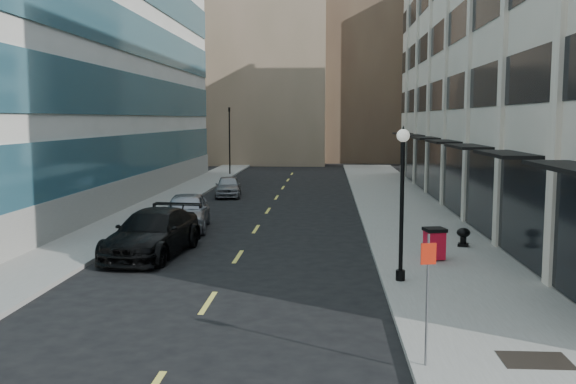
# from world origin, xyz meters

# --- Properties ---
(sidewalk_right) EXTENTS (5.00, 80.00, 0.15)m
(sidewalk_right) POSITION_xyz_m (7.50, 20.00, 0.07)
(sidewalk_right) COLOR gray
(sidewalk_right) RESTS_ON ground
(sidewalk_left) EXTENTS (3.00, 80.00, 0.15)m
(sidewalk_left) POSITION_xyz_m (-6.50, 20.00, 0.07)
(sidewalk_left) COLOR gray
(sidewalk_left) RESTS_ON ground
(skyline_tan_near) EXTENTS (14.00, 18.00, 28.00)m
(skyline_tan_near) POSITION_xyz_m (-4.00, 68.00, 14.00)
(skyline_tan_near) COLOR #8F745D
(skyline_tan_near) RESTS_ON ground
(skyline_brown) EXTENTS (12.00, 16.00, 34.00)m
(skyline_brown) POSITION_xyz_m (8.00, 72.00, 17.00)
(skyline_brown) COLOR brown
(skyline_brown) RESTS_ON ground
(skyline_tan_far) EXTENTS (12.00, 14.00, 22.00)m
(skyline_tan_far) POSITION_xyz_m (-14.00, 78.00, 11.00)
(skyline_tan_far) COLOR #8F745D
(skyline_tan_far) RESTS_ON ground
(skyline_stone) EXTENTS (10.00, 14.00, 20.00)m
(skyline_stone) POSITION_xyz_m (18.00, 66.00, 10.00)
(skyline_stone) COLOR beige
(skyline_stone) RESTS_ON ground
(grate_far) EXTENTS (1.40, 1.00, 0.01)m
(grate_far) POSITION_xyz_m (7.60, 3.80, 0.15)
(grate_far) COLOR black
(grate_far) RESTS_ON sidewalk_right
(road_centerline) EXTENTS (0.15, 68.20, 0.01)m
(road_centerline) POSITION_xyz_m (0.00, 17.00, 0.01)
(road_centerline) COLOR #D8CC4C
(road_centerline) RESTS_ON ground
(traffic_signal) EXTENTS (0.66, 0.66, 6.98)m
(traffic_signal) POSITION_xyz_m (-5.50, 48.00, 5.72)
(traffic_signal) COLOR black
(traffic_signal) RESTS_ON ground
(car_black_pickup) EXTENTS (3.01, 6.08, 1.70)m
(car_black_pickup) POSITION_xyz_m (-3.20, 14.00, 0.85)
(car_black_pickup) COLOR black
(car_black_pickup) RESTS_ON ground
(car_silver_sedan) EXTENTS (2.55, 5.14, 1.69)m
(car_silver_sedan) POSITION_xyz_m (-3.20, 19.75, 0.84)
(car_silver_sedan) COLOR gray
(car_silver_sedan) RESTS_ON ground
(car_grey_sedan) EXTENTS (2.04, 4.17, 1.37)m
(car_grey_sedan) POSITION_xyz_m (-3.20, 32.31, 0.68)
(car_grey_sedan) COLOR gray
(car_grey_sedan) RESTS_ON ground
(trash_bin) EXTENTS (0.84, 0.86, 1.14)m
(trash_bin) POSITION_xyz_m (7.07, 13.26, 0.76)
(trash_bin) COLOR red
(trash_bin) RESTS_ON sidewalk_right
(lamppost) EXTENTS (0.40, 0.40, 4.75)m
(lamppost) POSITION_xyz_m (5.56, 10.25, 2.94)
(lamppost) COLOR black
(lamppost) RESTS_ON sidewalk_right
(sign_post) EXTENTS (0.31, 0.10, 2.69)m
(sign_post) POSITION_xyz_m (5.30, 3.38, 1.86)
(sign_post) COLOR slate
(sign_post) RESTS_ON sidewalk_right
(urn_planter) EXTENTS (0.52, 0.52, 0.73)m
(urn_planter) POSITION_xyz_m (8.60, 15.76, 0.59)
(urn_planter) COLOR black
(urn_planter) RESTS_ON sidewalk_right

